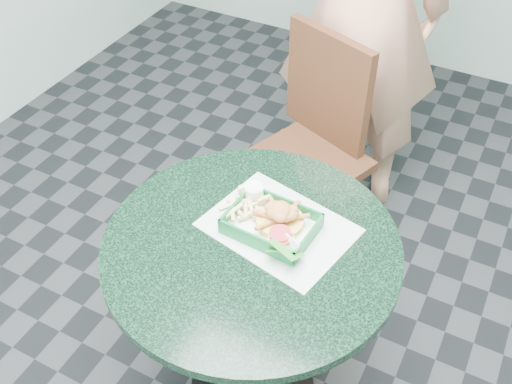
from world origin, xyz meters
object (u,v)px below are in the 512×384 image
at_px(food_basket, 271,231).
at_px(sauce_ramekin, 251,196).
at_px(crab_sandwich, 280,220).
at_px(dining_chair, 315,136).
at_px(cafe_table, 252,286).

relative_size(food_basket, sauce_ramekin, 4.12).
height_order(crab_sandwich, sauce_ramekin, crab_sandwich).
bearing_deg(dining_chair, crab_sandwich, -54.22).
distance_m(crab_sandwich, sauce_ramekin, 0.13).
distance_m(cafe_table, crab_sandwich, 0.24).
xyz_separation_m(food_basket, sauce_ramekin, (-0.10, 0.07, 0.03)).
distance_m(dining_chair, food_basket, 0.80).
bearing_deg(food_basket, sauce_ramekin, 144.99).
bearing_deg(food_basket, crab_sandwich, 49.95).
relative_size(crab_sandwich, sauce_ramekin, 2.30).
relative_size(food_basket, crab_sandwich, 1.79).
height_order(food_basket, crab_sandwich, crab_sandwich).
bearing_deg(food_basket, cafe_table, -111.10).
xyz_separation_m(cafe_table, food_basket, (0.03, 0.07, 0.19)).
bearing_deg(cafe_table, food_basket, 68.90).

